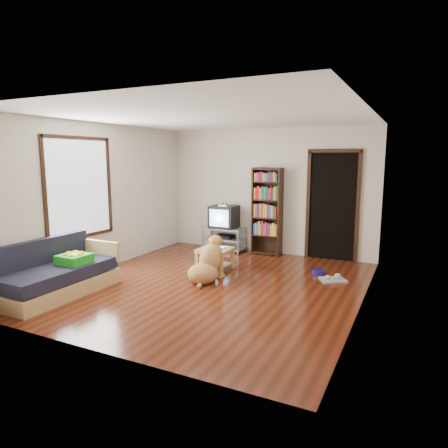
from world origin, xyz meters
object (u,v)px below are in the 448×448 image
at_px(laptop, 214,248).
at_px(grey_rag, 333,280).
at_px(crt_tv, 224,216).
at_px(bookshelf, 267,207).
at_px(dog_bowl, 318,272).
at_px(green_cushion, 74,259).
at_px(sofa, 57,276).
at_px(tv_stand, 224,238).
at_px(dog, 208,264).
at_px(coffee_table, 215,255).

height_order(laptop, grey_rag, laptop).
distance_m(crt_tv, bookshelf, 0.99).
bearing_deg(dog_bowl, green_cushion, -141.96).
height_order(grey_rag, sofa, sofa).
xyz_separation_m(grey_rag, tv_stand, (-2.59, 1.20, 0.25)).
distance_m(green_cushion, bookshelf, 3.97).
relative_size(crt_tv, dog, 0.62).
height_order(laptop, sofa, sofa).
xyz_separation_m(laptop, grey_rag, (2.03, 0.32, -0.40)).
bearing_deg(bookshelf, dog, -95.82).
bearing_deg(crt_tv, laptop, -70.24).
bearing_deg(coffee_table, crt_tv, 110.12).
height_order(bookshelf, coffee_table, bookshelf).
height_order(green_cushion, sofa, sofa).
distance_m(tv_stand, coffee_table, 1.59).
xyz_separation_m(coffee_table, dog, (0.17, -0.60, -0.00)).
relative_size(laptop, dog_bowl, 1.59).
bearing_deg(coffee_table, laptop, -90.00).
bearing_deg(tv_stand, laptop, -69.98).
xyz_separation_m(green_cushion, dog_bowl, (3.14, 2.45, -0.45)).
xyz_separation_m(bookshelf, sofa, (-1.92, -3.72, -0.74)).
bearing_deg(dog, dog_bowl, 36.04).
relative_size(laptop, grey_rag, 0.87).
distance_m(grey_rag, crt_tv, 2.95).
height_order(tv_stand, sofa, sofa).
bearing_deg(crt_tv, green_cushion, -103.94).
relative_size(dog_bowl, dog, 0.24).
distance_m(dog_bowl, grey_rag, 0.39).
relative_size(green_cushion, sofa, 0.23).
distance_m(tv_stand, sofa, 3.76).
distance_m(sofa, dog, 2.30).
bearing_deg(dog, tv_stand, 109.25).
relative_size(grey_rag, coffee_table, 0.73).
height_order(dog_bowl, coffee_table, coffee_table).
relative_size(dog_bowl, coffee_table, 0.40).
height_order(crt_tv, bookshelf, bookshelf).
bearing_deg(green_cushion, grey_rag, 32.96).
bearing_deg(bookshelf, tv_stand, -174.37).
relative_size(grey_rag, sofa, 0.22).
xyz_separation_m(laptop, sofa, (-1.53, -2.11, -0.15)).
bearing_deg(grey_rag, crt_tv, 154.73).
bearing_deg(dog_bowl, tv_stand, 157.46).
xyz_separation_m(crt_tv, sofa, (-0.97, -3.65, -0.48)).
bearing_deg(sofa, dog, 42.27).
xyz_separation_m(grey_rag, bookshelf, (-1.64, 1.29, 0.99)).
distance_m(dog_bowl, tv_stand, 2.49).
bearing_deg(coffee_table, grey_rag, 8.10).
bearing_deg(coffee_table, dog, -73.66).
distance_m(tv_stand, bookshelf, 1.20).
xyz_separation_m(crt_tv, coffee_table, (0.55, -1.51, -0.46)).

